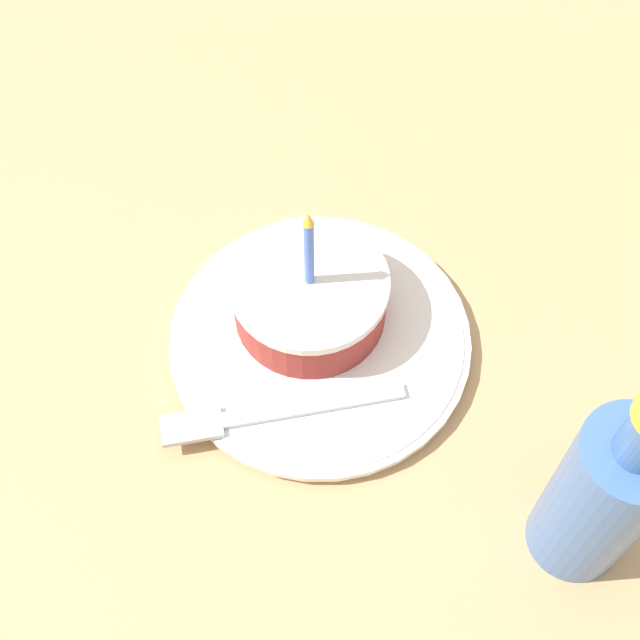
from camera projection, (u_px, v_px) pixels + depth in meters
The scene contains 5 objects.
ground_plane at pixel (310, 345), 0.73m from camera, with size 2.40×2.40×0.04m.
plate at pixel (320, 340), 0.70m from camera, with size 0.24×0.24×0.02m.
cake_slice at pixel (315, 297), 0.68m from camera, with size 0.12×0.12×0.13m.
fork at pixel (266, 414), 0.65m from camera, with size 0.18×0.07×0.00m.
bottle at pixel (604, 495), 0.55m from camera, with size 0.06×0.06×0.21m.
Camera 1 is at (0.04, -0.36, 0.61)m, focal length 50.00 mm.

